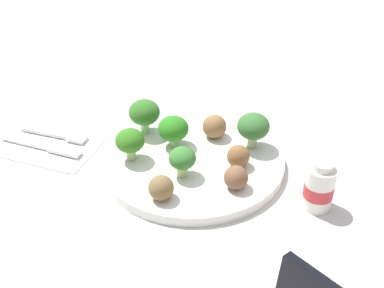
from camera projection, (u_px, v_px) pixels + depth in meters
ground_plane at (192, 163)px, 0.76m from camera, size 4.00×4.00×0.00m
plate at (192, 159)px, 0.75m from camera, size 0.28×0.28×0.02m
broccoli_floret_back_right at (185, 160)px, 0.69m from camera, size 0.04×0.04×0.05m
broccoli_floret_near_rim at (130, 141)px, 0.72m from camera, size 0.04×0.04×0.05m
broccoli_floret_back_left at (173, 129)px, 0.75m from camera, size 0.05×0.05×0.05m
broccoli_floret_mid_right at (253, 127)px, 0.75m from camera, size 0.05×0.05×0.06m
broccoli_floret_front_right at (144, 113)px, 0.78m from camera, size 0.05×0.05×0.06m
meatball_mid_right at (161, 188)px, 0.66m from camera, size 0.03×0.03×0.03m
meatball_back_right at (238, 156)px, 0.72m from camera, size 0.03×0.03×0.03m
meatball_near_rim at (214, 126)px, 0.78m from camera, size 0.04×0.04×0.04m
meatball_center at (236, 178)px, 0.68m from camera, size 0.03×0.03×0.03m
napkin at (47, 142)px, 0.80m from camera, size 0.18×0.13×0.01m
fork at (57, 134)px, 0.81m from camera, size 0.12×0.02×0.01m
knife at (44, 146)px, 0.78m from camera, size 0.15×0.03×0.01m
yogurt_bottle at (319, 187)px, 0.66m from camera, size 0.04×0.04×0.07m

